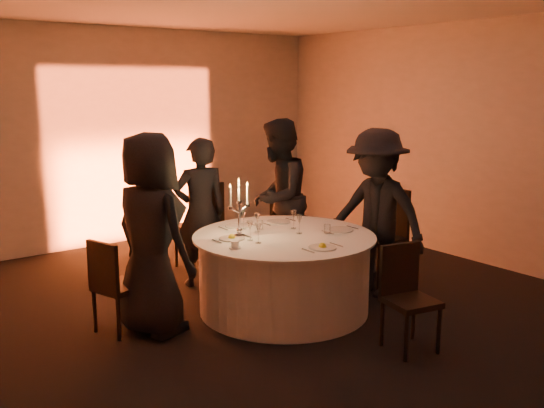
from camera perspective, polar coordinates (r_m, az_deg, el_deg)
floor at (r=6.19m, az=1.12°, el=-9.87°), size 7.00×7.00×0.00m
wall_back at (r=8.83m, az=-12.98°, el=6.24°), size 7.00×0.00×7.00m
wall_right at (r=8.01m, az=18.46°, el=5.45°), size 0.00×7.00×7.00m
uplighter_fixture at (r=8.80m, az=-11.77°, el=-3.31°), size 0.25×0.12×0.10m
banquet_table at (r=6.06m, az=1.14°, el=-6.48°), size 1.80×1.80×0.77m
chair_left at (r=5.66m, az=-14.75°, el=-7.08°), size 0.48×0.48×0.87m
chair_back_left at (r=7.34m, az=-6.63°, el=-1.57°), size 0.48×0.48×1.07m
chair_back_right at (r=7.71m, az=-0.20°, el=-1.52°), size 0.56×0.56×0.93m
chair_right at (r=6.99m, az=10.62°, el=-2.35°), size 0.48×0.48×1.07m
chair_front at (r=5.32m, az=12.50°, el=-8.00°), size 0.46×0.46×0.90m
guest_left at (r=5.50m, az=-11.34°, el=-2.83°), size 0.76×1.00×1.83m
guest_back_left at (r=6.76m, az=-6.75°, el=-0.78°), size 0.68×0.52×1.66m
guest_back_right at (r=7.09m, az=0.56°, el=0.60°), size 1.13×1.08×1.84m
guest_right at (r=6.45m, az=9.78°, el=-0.88°), size 0.89×1.27×1.78m
plate_left at (r=5.81m, az=-3.80°, el=-3.14°), size 0.36×0.24×0.08m
plate_back_left at (r=6.31m, az=-3.33°, el=-2.08°), size 0.36×0.25×0.01m
plate_back_right at (r=6.49m, az=0.60°, el=-1.68°), size 0.36×0.25×0.01m
plate_right at (r=6.18m, az=6.43°, el=-2.42°), size 0.36×0.27×0.01m
plate_front at (r=5.50m, az=4.77°, el=-4.00°), size 0.36×0.25×0.08m
coffee_cup at (r=5.49m, az=-3.51°, el=-3.87°), size 0.11×0.11×0.07m
candelabra at (r=5.86m, az=-3.11°, el=-1.18°), size 0.24×0.12×0.58m
wine_glass_a at (r=6.17m, az=-2.72°, el=-1.15°), size 0.07×0.07×0.19m
wine_glass_b at (r=5.63m, az=-1.30°, el=-2.35°), size 0.07×0.07×0.19m
wine_glass_c at (r=6.19m, az=2.06°, el=-1.08°), size 0.07×0.07×0.19m
wine_glass_d at (r=5.72m, az=-2.08°, el=-2.12°), size 0.07×0.07×0.19m
wine_glass_e at (r=5.99m, az=2.59°, el=-1.53°), size 0.07×0.07×0.19m
wine_glass_f at (r=6.05m, az=-1.38°, el=-1.37°), size 0.07×0.07×0.19m
tumbler_a at (r=6.17m, az=-1.14°, el=-2.00°), size 0.07×0.07×0.09m
tumbler_b at (r=6.04m, az=5.23°, el=-2.35°), size 0.07×0.07×0.09m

